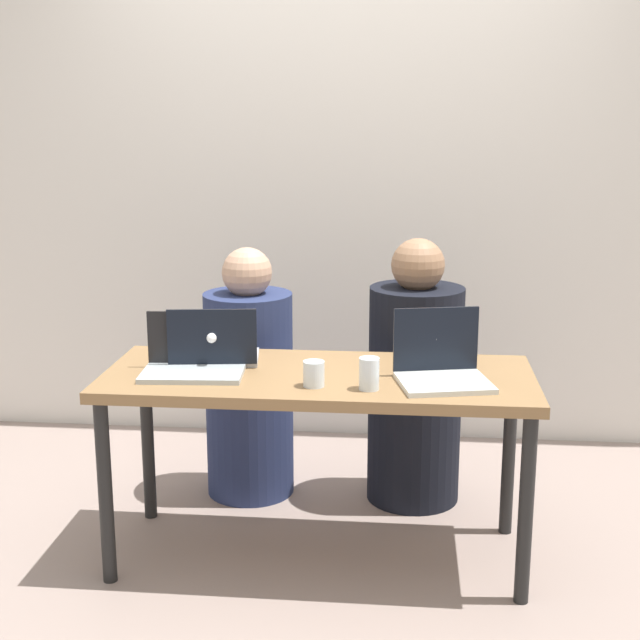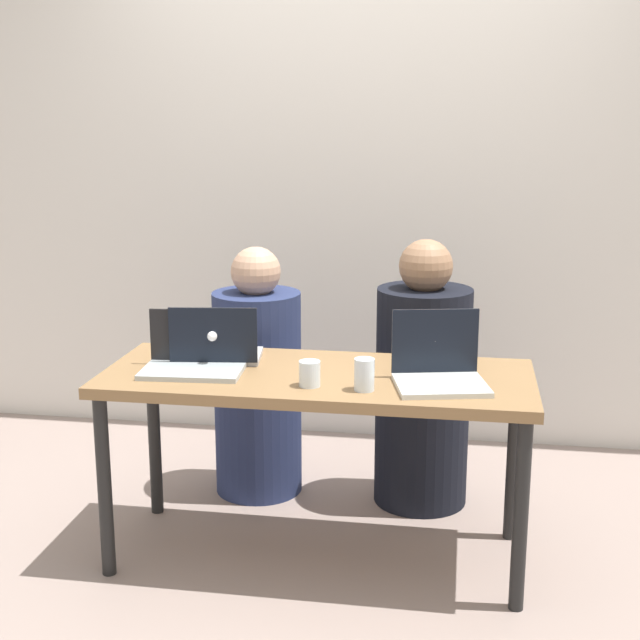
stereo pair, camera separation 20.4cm
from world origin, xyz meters
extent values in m
plane|color=gray|center=(0.00, 0.00, 0.00)|extent=(12.00, 12.00, 0.00)
cube|color=silver|center=(0.00, 1.35, 1.26)|extent=(4.50, 0.10, 2.52)
cube|color=olive|center=(0.00, 0.00, 0.69)|extent=(1.53, 0.61, 0.04)
cylinder|color=black|center=(-0.71, -0.26, 0.33)|extent=(0.05, 0.05, 0.67)
cylinder|color=black|center=(0.71, -0.26, 0.33)|extent=(0.05, 0.05, 0.67)
cylinder|color=black|center=(-0.71, 0.26, 0.33)|extent=(0.05, 0.05, 0.67)
cylinder|color=black|center=(0.71, 0.26, 0.33)|extent=(0.05, 0.05, 0.67)
cylinder|color=navy|center=(-0.35, 0.55, 0.44)|extent=(0.39, 0.39, 0.88)
sphere|color=tan|center=(-0.35, 0.55, 0.97)|extent=(0.21, 0.21, 0.21)
cylinder|color=black|center=(0.35, 0.55, 0.46)|extent=(0.45, 0.45, 0.92)
sphere|color=#997051|center=(0.35, 0.55, 1.01)|extent=(0.22, 0.22, 0.22)
cube|color=silver|center=(0.44, -0.10, 0.72)|extent=(0.35, 0.31, 0.02)
cube|color=black|center=(0.41, 0.02, 0.84)|extent=(0.30, 0.08, 0.23)
sphere|color=white|center=(0.41, 0.03, 0.84)|extent=(0.04, 0.04, 0.04)
cube|color=#B0B1B9|center=(-0.40, 0.13, 0.72)|extent=(0.35, 0.26, 0.02)
cube|color=black|center=(-0.39, 0.02, 0.83)|extent=(0.32, 0.05, 0.20)
sphere|color=white|center=(-0.38, 0.00, 0.83)|extent=(0.04, 0.04, 0.04)
cube|color=#ADB8BB|center=(-0.44, -0.08, 0.72)|extent=(0.37, 0.23, 0.02)
cube|color=black|center=(-0.44, 0.03, 0.82)|extent=(0.35, 0.03, 0.19)
sphere|color=white|center=(-0.45, 0.04, 0.82)|extent=(0.03, 0.03, 0.03)
cylinder|color=silver|center=(0.00, -0.15, 0.75)|extent=(0.07, 0.07, 0.09)
cylinder|color=silver|center=(0.00, -0.15, 0.73)|extent=(0.06, 0.06, 0.05)
cylinder|color=silver|center=(0.19, -0.17, 0.76)|extent=(0.07, 0.07, 0.11)
cylinder|color=silver|center=(0.19, -0.17, 0.74)|extent=(0.06, 0.06, 0.06)
camera|label=1|loc=(0.30, -3.02, 1.62)|focal=50.00mm
camera|label=2|loc=(0.50, -3.00, 1.62)|focal=50.00mm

